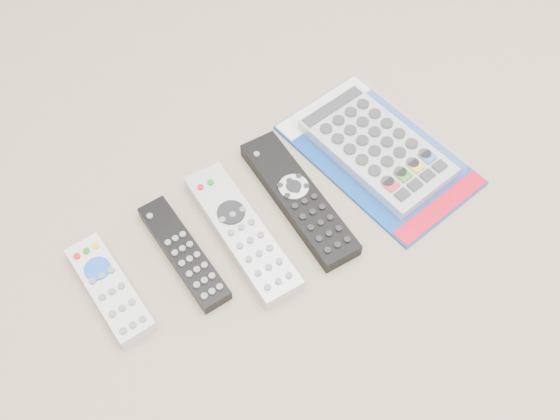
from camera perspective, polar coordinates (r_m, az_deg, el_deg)
remote_small_grey at (r=0.84m, az=-15.29°, el=-6.99°), size 0.05×0.16×0.02m
remote_slim_black at (r=0.84m, az=-8.79°, el=-3.90°), size 0.05×0.18×0.02m
remote_silver_dvd at (r=0.85m, az=-3.50°, el=-2.04°), size 0.08×0.23×0.03m
remote_large_black at (r=0.88m, az=1.71°, el=1.08°), size 0.08×0.24×0.03m
jumbo_remote_packaged at (r=0.94m, az=8.85°, el=5.72°), size 0.18×0.29×0.04m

